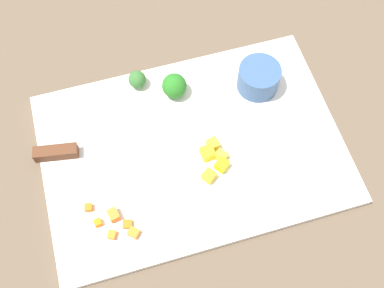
# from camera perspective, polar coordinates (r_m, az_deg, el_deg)

# --- Properties ---
(ground_plane) EXTENTS (4.00, 4.00, 0.00)m
(ground_plane) POSITION_cam_1_polar(r_m,az_deg,el_deg) (0.77, 0.00, -0.70)
(ground_plane) COLOR brown
(cutting_board) EXTENTS (0.50, 0.34, 0.01)m
(cutting_board) POSITION_cam_1_polar(r_m,az_deg,el_deg) (0.76, 0.00, -0.52)
(cutting_board) COLOR white
(cutting_board) RESTS_ON ground_plane
(prep_bowl) EXTENTS (0.07, 0.07, 0.05)m
(prep_bowl) POSITION_cam_1_polar(r_m,az_deg,el_deg) (0.81, 8.34, 8.18)
(prep_bowl) COLOR #395886
(prep_bowl) RESTS_ON cutting_board
(chef_knife) EXTENTS (0.35, 0.08, 0.02)m
(chef_knife) POSITION_cam_1_polar(r_m,az_deg,el_deg) (0.76, -11.21, -0.56)
(chef_knife) COLOR silver
(chef_knife) RESTS_ON cutting_board
(carrot_dice_0) EXTENTS (0.02, 0.02, 0.01)m
(carrot_dice_0) POSITION_cam_1_polar(r_m,az_deg,el_deg) (0.72, -8.08, -9.92)
(carrot_dice_0) COLOR orange
(carrot_dice_0) RESTS_ON cutting_board
(carrot_dice_1) EXTENTS (0.01, 0.01, 0.01)m
(carrot_dice_1) POSITION_cam_1_polar(r_m,az_deg,el_deg) (0.72, -11.69, -9.63)
(carrot_dice_1) COLOR orange
(carrot_dice_1) RESTS_ON cutting_board
(carrot_dice_2) EXTENTS (0.02, 0.02, 0.02)m
(carrot_dice_2) POSITION_cam_1_polar(r_m,az_deg,el_deg) (0.72, -9.78, -8.74)
(carrot_dice_2) COLOR orange
(carrot_dice_2) RESTS_ON cutting_board
(carrot_dice_3) EXTENTS (0.02, 0.02, 0.01)m
(carrot_dice_3) POSITION_cam_1_polar(r_m,az_deg,el_deg) (0.71, -7.31, -10.97)
(carrot_dice_3) COLOR orange
(carrot_dice_3) RESTS_ON cutting_board
(carrot_dice_4) EXTENTS (0.01, 0.01, 0.01)m
(carrot_dice_4) POSITION_cam_1_polar(r_m,az_deg,el_deg) (0.73, -12.83, -7.77)
(carrot_dice_4) COLOR orange
(carrot_dice_4) RESTS_ON cutting_board
(carrot_dice_5) EXTENTS (0.02, 0.02, 0.01)m
(carrot_dice_5) POSITION_cam_1_polar(r_m,az_deg,el_deg) (0.71, -9.99, -11.15)
(carrot_dice_5) COLOR orange
(carrot_dice_5) RESTS_ON cutting_board
(pepper_dice_0) EXTENTS (0.03, 0.03, 0.02)m
(pepper_dice_0) POSITION_cam_1_polar(r_m,az_deg,el_deg) (0.73, 2.13, -4.01)
(pepper_dice_0) COLOR yellow
(pepper_dice_0) RESTS_ON cutting_board
(pepper_dice_1) EXTENTS (0.02, 0.02, 0.02)m
(pepper_dice_1) POSITION_cam_1_polar(r_m,az_deg,el_deg) (0.75, 1.97, -1.13)
(pepper_dice_1) COLOR yellow
(pepper_dice_1) RESTS_ON cutting_board
(pepper_dice_2) EXTENTS (0.03, 0.03, 0.02)m
(pepper_dice_2) POSITION_cam_1_polar(r_m,az_deg,el_deg) (0.74, 3.77, -2.64)
(pepper_dice_2) COLOR yellow
(pepper_dice_2) RESTS_ON cutting_board
(pepper_dice_3) EXTENTS (0.02, 0.02, 0.02)m
(pepper_dice_3) POSITION_cam_1_polar(r_m,az_deg,el_deg) (0.75, 2.65, -0.05)
(pepper_dice_3) COLOR yellow
(pepper_dice_3) RESTS_ON cutting_board
(pepper_dice_4) EXTENTS (0.02, 0.02, 0.01)m
(pepper_dice_4) POSITION_cam_1_polar(r_m,az_deg,el_deg) (0.75, 3.68, -1.51)
(pepper_dice_4) COLOR yellow
(pepper_dice_4) RESTS_ON cutting_board
(broccoli_floret_0) EXTENTS (0.04, 0.04, 0.04)m
(broccoli_floret_0) POSITION_cam_1_polar(r_m,az_deg,el_deg) (0.79, -1.88, 7.36)
(broccoli_floret_0) COLOR #94C16D
(broccoli_floret_0) RESTS_ON cutting_board
(broccoli_floret_1) EXTENTS (0.03, 0.03, 0.03)m
(broccoli_floret_1) POSITION_cam_1_polar(r_m,az_deg,el_deg) (0.81, -6.87, 8.02)
(broccoli_floret_1) COLOR #83B45C
(broccoli_floret_1) RESTS_ON cutting_board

